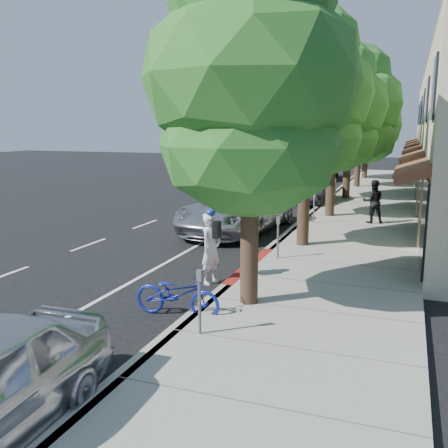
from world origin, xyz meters
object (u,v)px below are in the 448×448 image
at_px(street_tree_4, 360,112).
at_px(street_tree_3, 350,106).
at_px(street_tree_1, 307,97).
at_px(silver_suv, 237,209).
at_px(street_tree_0, 251,84).
at_px(dark_suv_far, 324,167).
at_px(street_tree_5, 367,126).
at_px(dark_sedan, 316,191).
at_px(bicycle, 177,294).
at_px(pedestrian, 373,202).
at_px(cyclist, 211,248).
at_px(street_tree_2, 334,108).
at_px(white_pickup, 297,182).

bearing_deg(street_tree_4, street_tree_3, -90.00).
relative_size(street_tree_1, silver_suv, 1.25).
distance_m(street_tree_0, dark_suv_far, 30.01).
distance_m(street_tree_5, dark_sedan, 14.14).
relative_size(bicycle, pedestrian, 1.09).
relative_size(street_tree_4, bicycle, 4.09).
relative_size(street_tree_0, cyclist, 4.22).
xyz_separation_m(street_tree_0, dark_suv_far, (-3.10, 29.58, -3.99)).
height_order(street_tree_3, bicycle, street_tree_3).
relative_size(bicycle, silver_suv, 0.31).
xyz_separation_m(street_tree_1, silver_suv, (-3.01, 1.96, -4.09)).
xyz_separation_m(street_tree_4, cyclist, (-1.49, -22.56, -4.06)).
distance_m(street_tree_2, white_pickup, 9.22).
relative_size(cyclist, white_pickup, 0.35).
relative_size(white_pickup, pedestrian, 3.01).
xyz_separation_m(street_tree_2, pedestrian, (1.92, -1.16, -3.78)).
height_order(dark_suv_far, pedestrian, pedestrian).
distance_m(cyclist, silver_suv, 6.70).
bearing_deg(street_tree_3, cyclist, -95.12).
bearing_deg(white_pickup, cyclist, -92.81).
bearing_deg(street_tree_3, white_pickup, 151.48).
height_order(street_tree_3, cyclist, street_tree_3).
bearing_deg(cyclist, street_tree_0, -119.06).
bearing_deg(street_tree_1, street_tree_5, 90.00).
relative_size(street_tree_5, silver_suv, 1.12).
bearing_deg(pedestrian, street_tree_1, 50.56).
xyz_separation_m(street_tree_2, dark_sedan, (-1.40, 4.35, -4.13)).
bearing_deg(pedestrian, street_tree_2, -49.04).
relative_size(street_tree_0, street_tree_4, 0.99).
relative_size(street_tree_2, cyclist, 4.17).
bearing_deg(dark_sedan, pedestrian, -56.53).
height_order(street_tree_2, street_tree_3, street_tree_3).
bearing_deg(silver_suv, white_pickup, 96.43).
xyz_separation_m(street_tree_1, white_pickup, (-3.10, 13.68, -4.19)).
bearing_deg(bicycle, dark_sedan, -1.33).
relative_size(street_tree_3, street_tree_4, 1.08).
xyz_separation_m(street_tree_5, dark_suv_far, (-3.10, -0.42, -3.20)).
xyz_separation_m(street_tree_0, dark_sedan, (-1.40, 16.35, -4.21)).
xyz_separation_m(street_tree_0, street_tree_1, (0.00, 6.00, 0.07)).
relative_size(street_tree_4, dark_sedan, 1.89).
relative_size(street_tree_1, street_tree_5, 1.12).
height_order(street_tree_1, street_tree_5, street_tree_1).
bearing_deg(white_pickup, street_tree_1, -85.10).
xyz_separation_m(silver_suv, white_pickup, (-0.09, 11.72, -0.10)).
relative_size(street_tree_2, silver_suv, 1.24).
relative_size(street_tree_4, dark_suv_far, 1.48).
xyz_separation_m(dark_sedan, white_pickup, (-1.70, 3.33, 0.08)).
relative_size(street_tree_2, street_tree_4, 0.98).
bearing_deg(street_tree_5, white_pickup, -106.73).
distance_m(street_tree_5, white_pickup, 11.27).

